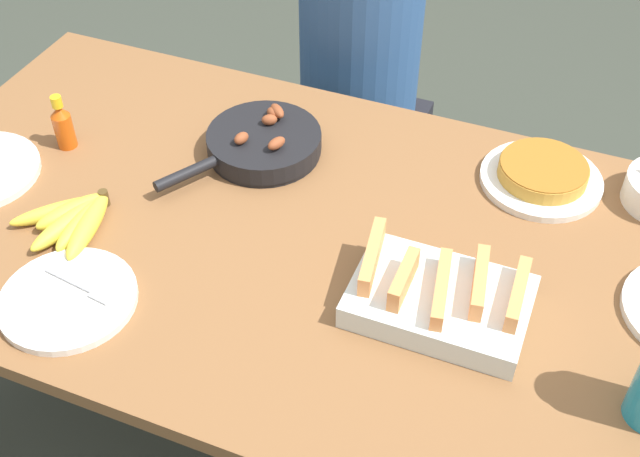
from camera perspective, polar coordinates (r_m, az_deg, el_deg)
name	(u,v)px	position (r m, az deg, el deg)	size (l,w,h in m)	color
ground_plane	(320,446)	(2.17, 0.00, -15.18)	(14.00, 14.00, 0.00)	#383D33
dining_table	(320,270)	(1.64, 0.00, -2.96)	(1.85, 0.97, 0.76)	brown
banana_bunch	(76,218)	(1.66, -16.99, 0.69)	(0.20, 0.21, 0.04)	yellow
melon_tray	(439,297)	(1.44, 8.49, -4.87)	(0.32, 0.21, 0.10)	silver
skillet	(263,143)	(1.77, -4.10, 6.08)	(0.27, 0.36, 0.08)	black
frittata_plate_center	(542,175)	(1.75, 15.51, 3.70)	(0.26, 0.26, 0.05)	silver
empty_plate_far_right	(68,299)	(1.53, -17.47, -4.81)	(0.25, 0.25, 0.02)	silver
hot_sauce_bottle	(63,125)	(1.86, -17.82, 7.04)	(0.04, 0.04, 0.13)	#C64C0F
person_figure	(357,115)	(2.34, 2.68, 8.08)	(0.36, 0.36, 1.21)	black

